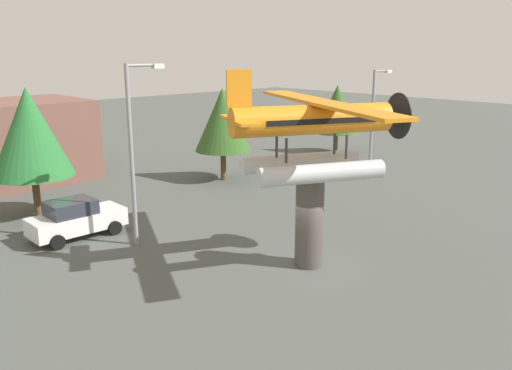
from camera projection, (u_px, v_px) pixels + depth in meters
name	position (u px, v px, depth m)	size (l,w,h in m)	color
ground_plane	(308.00, 265.00, 20.90)	(140.00, 140.00, 0.00)	#4C514C
display_pedestal	(309.00, 222.00, 20.45)	(1.10, 1.10, 3.61)	#4C4742
floatplane_monument	(315.00, 132.00, 19.61)	(7.14, 9.85, 4.00)	silver
car_mid_white	(76.00, 218.00, 23.78)	(4.20, 2.02, 1.76)	white
streetlight_primary	(135.00, 142.00, 22.11)	(1.84, 0.28, 7.74)	gray
streetlight_secondary	(374.00, 115.00, 33.95)	(1.84, 0.28, 7.02)	gray
tree_east	(30.00, 132.00, 25.93)	(3.98, 3.98, 6.53)	brown
tree_center_back	(223.00, 120.00, 33.51)	(3.59, 3.59, 5.92)	brown
tree_far_east	(337.00, 109.00, 42.47)	(3.47, 3.47, 5.50)	brown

